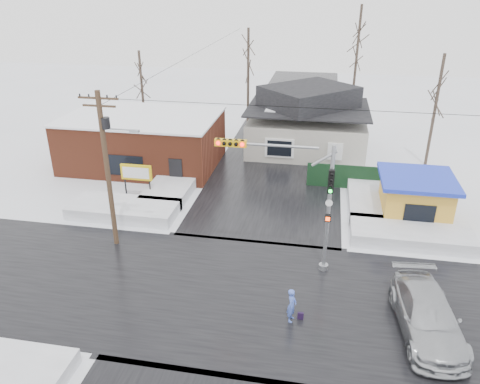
% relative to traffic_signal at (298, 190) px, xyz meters
% --- Properties ---
extents(ground, '(120.00, 120.00, 0.00)m').
position_rel_traffic_signal_xyz_m(ground, '(-2.43, -2.97, -4.54)').
color(ground, white).
rests_on(ground, ground).
extents(road_ns, '(10.00, 120.00, 0.02)m').
position_rel_traffic_signal_xyz_m(road_ns, '(-2.43, -2.97, -4.53)').
color(road_ns, black).
rests_on(road_ns, ground).
extents(road_ew, '(120.00, 10.00, 0.02)m').
position_rel_traffic_signal_xyz_m(road_ew, '(-2.43, -2.97, -4.53)').
color(road_ew, black).
rests_on(road_ew, ground).
extents(snowbank_nw, '(7.00, 3.00, 0.80)m').
position_rel_traffic_signal_xyz_m(snowbank_nw, '(-11.43, 4.03, -4.14)').
color(snowbank_nw, white).
rests_on(snowbank_nw, ground).
extents(snowbank_ne, '(7.00, 3.00, 0.80)m').
position_rel_traffic_signal_xyz_m(snowbank_ne, '(6.57, 4.03, -4.14)').
color(snowbank_ne, white).
rests_on(snowbank_ne, ground).
extents(snowbank_nside_w, '(3.00, 8.00, 0.80)m').
position_rel_traffic_signal_xyz_m(snowbank_nside_w, '(-9.43, 9.03, -4.14)').
color(snowbank_nside_w, white).
rests_on(snowbank_nside_w, ground).
extents(snowbank_nside_e, '(3.00, 8.00, 0.80)m').
position_rel_traffic_signal_xyz_m(snowbank_nside_e, '(4.57, 9.03, -4.14)').
color(snowbank_nside_e, white).
rests_on(snowbank_nside_e, ground).
extents(traffic_signal, '(6.05, 0.68, 7.00)m').
position_rel_traffic_signal_xyz_m(traffic_signal, '(0.00, 0.00, 0.00)').
color(traffic_signal, gray).
rests_on(traffic_signal, ground).
extents(utility_pole, '(3.15, 0.44, 9.00)m').
position_rel_traffic_signal_xyz_m(utility_pole, '(-10.36, 0.53, 0.57)').
color(utility_pole, '#382619').
rests_on(utility_pole, ground).
extents(brick_building, '(12.20, 8.20, 4.12)m').
position_rel_traffic_signal_xyz_m(brick_building, '(-13.43, 13.03, -2.46)').
color(brick_building, brown).
rests_on(brick_building, ground).
extents(marquee_sign, '(2.20, 0.21, 2.55)m').
position_rel_traffic_signal_xyz_m(marquee_sign, '(-11.43, 6.53, -2.62)').
color(marquee_sign, black).
rests_on(marquee_sign, ground).
extents(house, '(10.40, 8.40, 5.76)m').
position_rel_traffic_signal_xyz_m(house, '(-0.43, 19.03, -1.92)').
color(house, '#BCB8AA').
rests_on(house, ground).
extents(kiosk, '(4.60, 4.60, 2.88)m').
position_rel_traffic_signal_xyz_m(kiosk, '(7.07, 7.03, -3.08)').
color(kiosk, gold).
rests_on(kiosk, ground).
extents(fence, '(8.00, 0.12, 1.80)m').
position_rel_traffic_signal_xyz_m(fence, '(4.07, 11.03, -3.64)').
color(fence, black).
rests_on(fence, ground).
extents(tree_far_left, '(3.00, 3.00, 10.00)m').
position_rel_traffic_signal_xyz_m(tree_far_left, '(-6.43, 23.03, 3.41)').
color(tree_far_left, '#332821').
rests_on(tree_far_left, ground).
extents(tree_far_mid, '(3.00, 3.00, 12.00)m').
position_rel_traffic_signal_xyz_m(tree_far_mid, '(3.57, 25.03, 5.00)').
color(tree_far_mid, '#332821').
rests_on(tree_far_mid, ground).
extents(tree_far_right, '(3.00, 3.00, 9.00)m').
position_rel_traffic_signal_xyz_m(tree_far_right, '(9.57, 17.03, 2.62)').
color(tree_far_right, '#332821').
rests_on(tree_far_right, ground).
extents(tree_far_west, '(3.00, 3.00, 8.00)m').
position_rel_traffic_signal_xyz_m(tree_far_west, '(-16.43, 21.03, 1.82)').
color(tree_far_west, '#332821').
rests_on(tree_far_west, ground).
extents(pedestrian, '(0.49, 0.66, 1.66)m').
position_rel_traffic_signal_xyz_m(pedestrian, '(0.21, -4.38, -3.71)').
color(pedestrian, '#4762C7').
rests_on(pedestrian, ground).
extents(car, '(2.97, 6.13, 1.72)m').
position_rel_traffic_signal_xyz_m(car, '(6.07, -4.05, -3.68)').
color(car, '#ACAFB4').
rests_on(car, ground).
extents(shopping_bag, '(0.28, 0.13, 0.35)m').
position_rel_traffic_signal_xyz_m(shopping_bag, '(0.63, -4.24, -4.36)').
color(shopping_bag, black).
rests_on(shopping_bag, ground).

